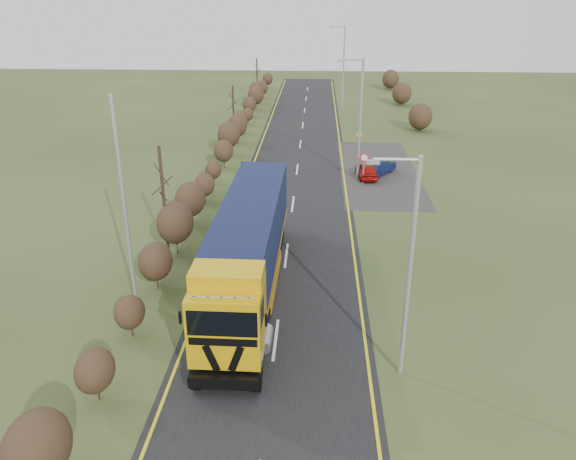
# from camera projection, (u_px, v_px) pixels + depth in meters

# --- Properties ---
(ground) EXTENTS (160.00, 160.00, 0.00)m
(ground) POSITION_uv_depth(u_px,v_px,m) (282.00, 292.00, 26.93)
(ground) COLOR #33411C
(ground) RESTS_ON ground
(road) EXTENTS (8.00, 120.00, 0.02)m
(road) POSITION_uv_depth(u_px,v_px,m) (291.00, 215.00, 36.10)
(road) COLOR black
(road) RESTS_ON ground
(layby) EXTENTS (6.00, 18.00, 0.02)m
(layby) POSITION_uv_depth(u_px,v_px,m) (378.00, 171.00, 44.96)
(layby) COLOR #302D2A
(layby) RESTS_ON ground
(lane_markings) EXTENTS (7.52, 116.00, 0.01)m
(lane_markings) POSITION_uv_depth(u_px,v_px,m) (291.00, 217.00, 35.81)
(lane_markings) COLOR yellow
(lane_markings) RESTS_ON road
(hedgerow) EXTENTS (2.24, 102.04, 6.05)m
(hedgerow) POSITION_uv_depth(u_px,v_px,m) (191.00, 201.00, 33.82)
(hedgerow) COLOR #322216
(hedgerow) RESTS_ON ground
(lorry) EXTENTS (3.04, 15.64, 4.35)m
(lorry) POSITION_uv_depth(u_px,v_px,m) (248.00, 245.00, 25.97)
(lorry) COLOR black
(lorry) RESTS_ON ground
(car_red_hatchback) EXTENTS (1.67, 3.54, 1.17)m
(car_red_hatchback) POSITION_uv_depth(u_px,v_px,m) (367.00, 170.00, 43.07)
(car_red_hatchback) COLOR #A00D08
(car_red_hatchback) RESTS_ON ground
(car_blue_sedan) EXTENTS (3.13, 3.82, 1.23)m
(car_blue_sedan) POSITION_uv_depth(u_px,v_px,m) (378.00, 167.00, 43.81)
(car_blue_sedan) COLOR #0A1139
(car_blue_sedan) RESTS_ON ground
(streetlight_near) EXTENTS (1.81, 0.18, 8.48)m
(streetlight_near) POSITION_uv_depth(u_px,v_px,m) (408.00, 263.00, 19.45)
(streetlight_near) COLOR #A1A4A7
(streetlight_near) RESTS_ON ground
(streetlight_mid) EXTENTS (1.91, 0.18, 8.97)m
(streetlight_mid) POSITION_uv_depth(u_px,v_px,m) (359.00, 115.00, 41.08)
(streetlight_mid) COLOR #A1A4A7
(streetlight_mid) RESTS_ON ground
(streetlight_far) EXTENTS (2.02, 0.19, 9.50)m
(streetlight_far) POSITION_uv_depth(u_px,v_px,m) (343.00, 62.00, 67.89)
(streetlight_far) COLOR #A1A4A7
(streetlight_far) RESTS_ON ground
(left_pole) EXTENTS (0.16, 0.16, 9.55)m
(left_pole) POSITION_uv_depth(u_px,v_px,m) (124.00, 206.00, 24.16)
(left_pole) COLOR #A1A4A7
(left_pole) RESTS_ON ground
(speed_sign) EXTENTS (0.65, 0.10, 2.36)m
(speed_sign) POSITION_uv_depth(u_px,v_px,m) (364.00, 162.00, 41.28)
(speed_sign) COLOR #A1A4A7
(speed_sign) RESTS_ON ground
(warning_board) EXTENTS (0.66, 0.11, 1.72)m
(warning_board) POSITION_uv_depth(u_px,v_px,m) (359.00, 138.00, 50.63)
(warning_board) COLOR #A1A4A7
(warning_board) RESTS_ON ground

